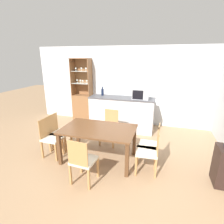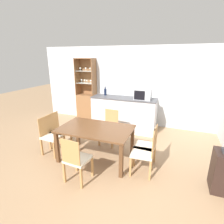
{
  "view_description": "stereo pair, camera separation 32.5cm",
  "coord_description": "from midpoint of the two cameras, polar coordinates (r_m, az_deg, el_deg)",
  "views": [
    {
      "loc": [
        1.0,
        -3.1,
        2.21
      ],
      "look_at": [
        -0.21,
        1.03,
        0.84
      ],
      "focal_mm": 28.0,
      "sensor_mm": 36.0,
      "label": 1
    },
    {
      "loc": [
        1.31,
        -3.0,
        2.21
      ],
      "look_at": [
        -0.21,
        1.03,
        0.84
      ],
      "focal_mm": 28.0,
      "sensor_mm": 36.0,
      "label": 2
    }
  ],
  "objects": [
    {
      "name": "ground_plane",
      "position": [
        3.94,
        -0.05,
        -16.54
      ],
      "size": [
        18.0,
        18.0,
        0.0
      ],
      "primitive_type": "plane",
      "color": "#A37F5B"
    },
    {
      "name": "dining_chair_side_left_near",
      "position": [
        4.31,
        -17.32,
        -7.33
      ],
      "size": [
        0.42,
        0.42,
        0.89
      ],
      "rotation": [
        0.0,
        0.0,
        -1.61
      ],
      "color": "beige",
      "rests_on": "ground_plane"
    },
    {
      "name": "dining_chair_head_near",
      "position": [
        3.28,
        -8.69,
        -15.08
      ],
      "size": [
        0.44,
        0.44,
        0.89
      ],
      "rotation": [
        0.0,
        0.0,
        -0.07
      ],
      "color": "beige",
      "rests_on": "ground_plane"
    },
    {
      "name": "kitchen_counter",
      "position": [
        5.42,
        5.48,
        -0.67
      ],
      "size": [
        1.98,
        0.58,
        1.04
      ],
      "color": "silver",
      "rests_on": "ground_plane"
    },
    {
      "name": "microwave",
      "position": [
        5.14,
        11.89,
        5.69
      ],
      "size": [
        0.47,
        0.37,
        0.3
      ],
      "color": "#B7BABF",
      "rests_on": "kitchen_counter"
    },
    {
      "name": "dining_chair_side_right_far",
      "position": [
        3.77,
        13.85,
        -10.75
      ],
      "size": [
        0.43,
        0.43,
        0.89
      ],
      "rotation": [
        0.0,
        0.0,
        1.51
      ],
      "color": "beige",
      "rests_on": "ground_plane"
    },
    {
      "name": "wine_bottle",
      "position": [
        5.58,
        -0.53,
        6.61
      ],
      "size": [
        0.08,
        0.08,
        0.28
      ],
      "color": "#141E38",
      "rests_on": "kitchen_counter"
    },
    {
      "name": "dining_chair_side_right_near",
      "position": [
        3.52,
        13.25,
        -12.85
      ],
      "size": [
        0.43,
        0.43,
        0.89
      ],
      "rotation": [
        0.0,
        0.0,
        1.63
      ],
      "color": "beige",
      "rests_on": "ground_plane"
    },
    {
      "name": "dining_table",
      "position": [
        3.81,
        -2.92,
        -6.55
      ],
      "size": [
        1.56,
        0.96,
        0.74
      ],
      "color": "brown",
      "rests_on": "ground_plane"
    },
    {
      "name": "dining_chair_head_far",
      "position": [
        4.57,
        1.16,
        -5.03
      ],
      "size": [
        0.43,
        0.43,
        0.89
      ],
      "rotation": [
        0.0,
        0.0,
        3.07
      ],
      "color": "beige",
      "rests_on": "ground_plane"
    },
    {
      "name": "display_cabinet",
      "position": [
        6.36,
        -6.74,
        3.17
      ],
      "size": [
        0.67,
        0.38,
        2.17
      ],
      "color": "brown",
      "rests_on": "ground_plane"
    },
    {
      "name": "wall_back",
      "position": [
        5.87,
        9.15,
        8.21
      ],
      "size": [
        6.8,
        0.06,
        2.55
      ],
      "color": "silver",
      "rests_on": "ground_plane"
    },
    {
      "name": "dining_chair_side_left_far",
      "position": [
        4.52,
        -15.09,
        -5.94
      ],
      "size": [
        0.43,
        0.43,
        0.89
      ],
      "rotation": [
        0.0,
        0.0,
        -1.63
      ],
      "color": "beige",
      "rests_on": "ground_plane"
    }
  ]
}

